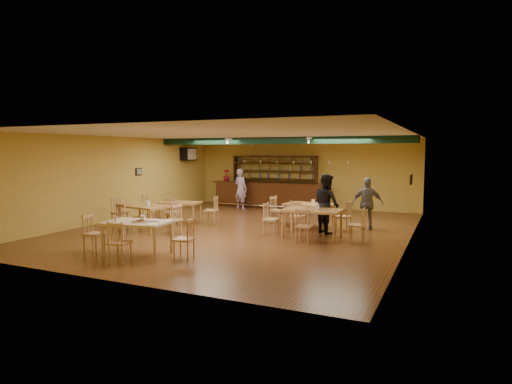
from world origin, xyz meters
The scene contains 23 objects.
floor centered at (0.00, 0.00, 0.00)m, with size 12.00×12.00×0.00m, color #5A3219.
ceiling_beam centered at (0.00, 2.80, 2.87)m, with size 10.00×0.30×0.25m, color black.
track_rail_left centered at (-1.80, 3.40, 2.94)m, with size 0.05×2.50×0.05m, color white.
track_rail_right centered at (1.40, 3.40, 2.94)m, with size 0.05×2.50×0.05m, color white.
ac_unit centered at (-4.80, 4.20, 2.35)m, with size 0.34×0.70×0.48m, color white.
picture_left centered at (-4.97, 1.00, 1.70)m, with size 0.04×0.34×0.28m, color black.
picture_right centered at (4.97, 0.50, 1.70)m, with size 0.04×0.34×0.28m, color black.
bar_counter centered at (-1.29, 5.15, 0.56)m, with size 5.12×0.85×1.13m, color #38180B.
back_bar_hutch centered at (-1.29, 5.78, 1.14)m, with size 3.96×0.40×2.28m, color #38180B.
poinsettia centered at (-3.40, 5.15, 1.39)m, with size 0.29×0.29×0.52m, color #AC0F21.
dining_table_a centered at (-2.65, 0.34, 0.35)m, with size 1.42×0.85×0.71m, color #AB723C.
dining_table_b centered at (1.78, 1.26, 0.38)m, with size 1.54×0.92×0.77m, color #AB723C.
dining_table_c centered at (-2.72, -1.47, 0.40)m, with size 1.61×0.96×0.80m, color #AB723C.
dining_table_d centered at (2.40, -0.39, 0.41)m, with size 1.65×0.99×0.82m, color #AB723C.
near_table centered at (-0.79, -4.13, 0.41)m, with size 1.52×0.98×0.82m, color #CFB98B.
pizza_tray centered at (-0.68, -4.13, 0.82)m, with size 0.40×0.40×0.01m, color silver.
parmesan_shaker centered at (-1.28, -4.29, 0.87)m, with size 0.07×0.07×0.11m, color #EAE5C6.
napkin_stack centered at (-0.41, -3.91, 0.83)m, with size 0.20×0.15×0.03m, color white.
pizza_server centered at (-0.52, -4.08, 0.83)m, with size 0.32×0.09×0.00m, color silver.
side_plate centered at (-0.19, -4.35, 0.82)m, with size 0.22×0.22×0.01m, color white.
patron_bar centered at (-2.26, 4.33, 0.87)m, with size 0.63×0.42×1.74m, color #7E4AA1.
patron_right_a centered at (2.58, 0.46, 0.90)m, with size 0.88×0.68×1.81m, color black.
patron_right_b centered at (3.60, 1.61, 0.83)m, with size 0.97×0.41×1.66m, color slate.
Camera 1 is at (6.01, -12.21, 2.49)m, focal length 30.31 mm.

